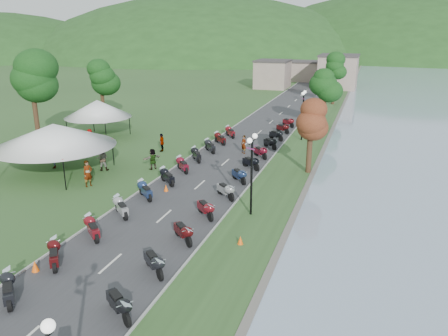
% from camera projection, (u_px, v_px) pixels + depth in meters
% --- Properties ---
extents(road, '(7.00, 120.00, 0.02)m').
position_uv_depth(road, '(259.00, 132.00, 48.61)').
color(road, '#3A3A3D').
rests_on(road, ground).
extents(hills_backdrop, '(360.00, 120.00, 76.00)m').
position_uv_depth(hills_backdrop, '(348.00, 54.00, 193.02)').
color(hills_backdrop, '#285621').
rests_on(hills_backdrop, ground).
extents(far_building, '(18.00, 16.00, 5.00)m').
position_uv_depth(far_building, '(304.00, 72.00, 89.07)').
color(far_building, gray).
rests_on(far_building, ground).
extents(moto_row_left, '(2.60, 39.54, 1.10)m').
position_uv_depth(moto_row_left, '(146.00, 191.00, 29.63)').
color(moto_row_left, '#331411').
rests_on(moto_row_left, ground).
extents(moto_row_right, '(2.60, 43.24, 1.10)m').
position_uv_depth(moto_row_right, '(239.00, 175.00, 32.87)').
color(moto_row_right, '#331411').
rests_on(moto_row_right, ground).
extents(vendor_tent_main, '(6.31, 6.31, 4.00)m').
position_uv_depth(vendor_tent_main, '(56.00, 149.00, 34.56)').
color(vendor_tent_main, white).
rests_on(vendor_tent_main, ground).
extents(vendor_tent_side, '(4.60, 4.60, 4.00)m').
position_uv_depth(vendor_tent_side, '(99.00, 119.00, 45.81)').
color(vendor_tent_side, white).
rests_on(vendor_tent_side, ground).
extents(tree_park_left, '(4.14, 4.14, 11.50)m').
position_uv_depth(tree_park_left, '(33.00, 90.00, 39.39)').
color(tree_park_left, '#194D18').
rests_on(tree_park_left, ground).
extents(tree_lakeside, '(2.38, 2.38, 6.61)m').
position_uv_depth(tree_lakeside, '(310.00, 132.00, 34.22)').
color(tree_lakeside, '#194D18').
rests_on(tree_lakeside, ground).
extents(pedestrian_a, '(0.75, 0.86, 1.98)m').
position_uv_depth(pedestrian_a, '(89.00, 186.00, 32.12)').
color(pedestrian_a, slate).
rests_on(pedestrian_a, ground).
extents(pedestrian_b, '(1.08, 0.86, 1.96)m').
position_uv_depth(pedestrian_b, '(103.00, 170.00, 35.72)').
color(pedestrian_b, slate).
rests_on(pedestrian_b, ground).
extents(pedestrian_c, '(0.99, 1.24, 1.79)m').
position_uv_depth(pedestrian_c, '(54.00, 168.00, 36.31)').
color(pedestrian_c, slate).
rests_on(pedestrian_c, ground).
extents(traffic_cone_near, '(0.36, 0.36, 0.57)m').
position_uv_depth(traffic_cone_near, '(35.00, 266.00, 20.77)').
color(traffic_cone_near, '#F2590C').
rests_on(traffic_cone_near, ground).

